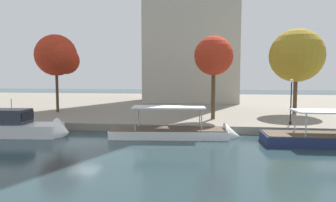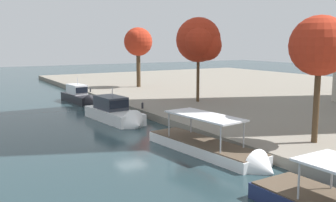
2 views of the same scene
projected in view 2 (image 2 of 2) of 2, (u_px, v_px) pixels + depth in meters
name	position (u px, v px, depth m)	size (l,w,h in m)	color
ground_plane	(131.00, 137.00, 33.40)	(220.00, 220.00, 0.00)	#23383D
motor_yacht_0	(80.00, 97.00, 52.67)	(8.96, 2.92, 4.17)	black
motor_yacht_1	(116.00, 115.00, 40.01)	(9.64, 3.64, 4.51)	white
tour_boat_2	(213.00, 152.00, 28.03)	(12.03, 3.84, 3.99)	white
mooring_bollard_0	(90.00, 90.00, 57.99)	(0.23, 0.23, 0.65)	#2D2D33
mooring_bollard_1	(142.00, 105.00, 43.53)	(0.26, 0.26, 0.70)	#2D2D33
tree_1	(200.00, 41.00, 47.27)	(5.83, 5.58, 10.55)	#4C3823
tree_2	(137.00, 42.00, 63.73)	(4.73, 4.73, 9.94)	#4C3823
tree_3	(319.00, 45.00, 27.65)	(4.41, 4.41, 9.41)	#4C3823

